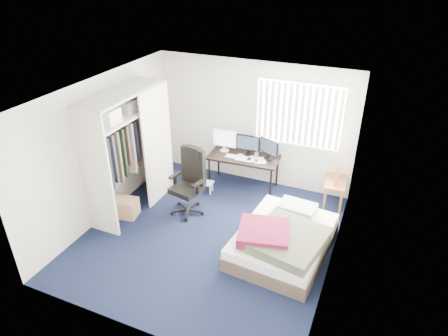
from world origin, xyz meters
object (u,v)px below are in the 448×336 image
at_px(bed, 283,239).
at_px(nightstand, 335,182).
at_px(office_chair, 189,188).
at_px(desk, 244,154).

bearing_deg(bed, nightstand, 74.58).
xyz_separation_m(nightstand, bed, (-0.49, -1.79, -0.18)).
relative_size(office_chair, nightstand, 1.63).
bearing_deg(office_chair, bed, -14.44).
xyz_separation_m(desk, office_chair, (-0.60, -1.21, -0.25)).
bearing_deg(office_chair, nightstand, 28.48).
bearing_deg(desk, nightstand, 2.95).
distance_m(office_chair, nightstand, 2.73).
bearing_deg(bed, office_chair, 165.56).
relative_size(desk, nightstand, 1.87).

